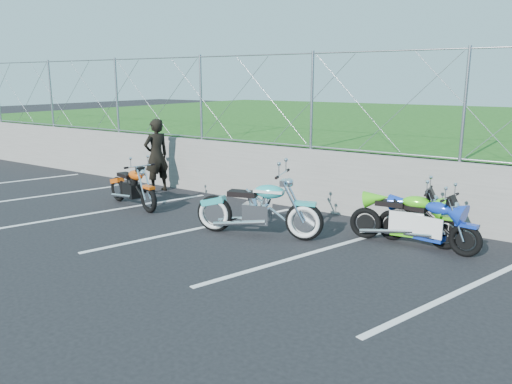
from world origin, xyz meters
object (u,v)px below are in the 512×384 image
Objects in this scene: sportbike_blue at (429,225)px; naked_orange at (133,188)px; cruiser_turquoise at (260,210)px; sportbike_green at (406,220)px; person_standing at (156,156)px.

naked_orange is at bearing -164.38° from sportbike_blue.
cruiser_turquoise is 1.21× the size of naked_orange.
sportbike_green is 1.05× the size of sportbike_blue.
person_standing is at bearing 129.62° from naked_orange.
sportbike_green is 1.04× the size of person_standing.
naked_orange reaches higher than sportbike_blue.
cruiser_turquoise is 3.44m from naked_orange.
naked_orange is 6.16m from sportbike_blue.
sportbike_blue is at bearing -9.65° from sportbike_green.
cruiser_turquoise reaches higher than sportbike_green.
person_standing is (-6.79, 0.57, 0.50)m from sportbike_blue.
sportbike_blue is (0.38, -0.01, -0.02)m from sportbike_green.
person_standing reaches higher than sportbike_blue.
sportbike_blue is at bearing 4.98° from cruiser_turquoise.
cruiser_turquoise is 4.44m from person_standing.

